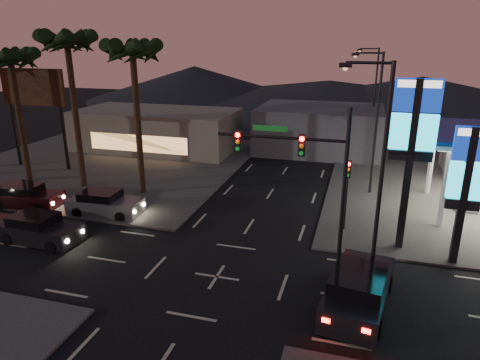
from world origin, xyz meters
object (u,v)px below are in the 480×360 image
(pylon_sign_tall, at_px, (413,132))
(car_lane_b_front, at_px, (105,204))
(car_lane_a_front, at_px, (39,229))
(car_lane_b_rear, at_px, (27,197))
(pylon_sign_short, at_px, (467,176))
(suv_station, at_px, (359,290))
(traffic_signal_mast, at_px, (307,167))
(car_lane_b_mid, at_px, (18,194))

(pylon_sign_tall, bearing_deg, car_lane_b_front, -179.30)
(car_lane_a_front, xyz_separation_m, car_lane_b_rear, (-4.46, 4.14, -0.03))
(pylon_sign_tall, bearing_deg, pylon_sign_short, -21.80)
(pylon_sign_short, relative_size, car_lane_b_rear, 1.47)
(car_lane_b_rear, bearing_deg, car_lane_b_front, 2.59)
(pylon_sign_tall, bearing_deg, car_lane_a_front, -166.52)
(suv_station, bearing_deg, pylon_sign_short, 48.78)
(traffic_signal_mast, bearing_deg, suv_station, -44.06)
(car_lane_b_mid, distance_m, car_lane_b_rear, 1.20)
(traffic_signal_mast, distance_m, car_lane_b_mid, 20.91)
(pylon_sign_short, bearing_deg, car_lane_b_front, 177.81)
(car_lane_b_rear, bearing_deg, pylon_sign_tall, 1.16)
(pylon_sign_short, bearing_deg, car_lane_a_front, -170.56)
(pylon_sign_tall, relative_size, car_lane_a_front, 1.85)
(pylon_sign_tall, xyz_separation_m, car_lane_a_front, (-19.27, -4.62, -5.67))
(car_lane_b_front, xyz_separation_m, car_lane_b_rear, (-5.80, -0.26, -0.03))
(pylon_sign_tall, xyz_separation_m, car_lane_b_front, (-17.93, -0.22, -5.67))
(suv_station, bearing_deg, car_lane_b_front, 159.55)
(traffic_signal_mast, bearing_deg, car_lane_b_rear, 170.93)
(car_lane_b_rear, bearing_deg, car_lane_b_mid, 158.76)
(pylon_sign_tall, distance_m, car_lane_b_mid, 25.50)
(car_lane_a_front, height_order, car_lane_b_mid, car_lane_a_front)
(car_lane_b_mid, xyz_separation_m, suv_station, (22.83, -6.11, 0.18))
(car_lane_a_front, bearing_deg, traffic_signal_mast, 4.36)
(pylon_sign_short, relative_size, traffic_signal_mast, 0.88)
(car_lane_a_front, bearing_deg, pylon_sign_tall, 13.48)
(traffic_signal_mast, height_order, car_lane_b_rear, traffic_signal_mast)
(pylon_sign_tall, distance_m, suv_station, 8.53)
(traffic_signal_mast, xyz_separation_m, car_lane_b_rear, (-18.98, 3.03, -4.53))
(car_lane_a_front, distance_m, car_lane_b_front, 4.60)
(pylon_sign_tall, xyz_separation_m, pylon_sign_short, (2.50, -1.00, -1.74))
(pylon_sign_short, bearing_deg, car_lane_b_mid, 178.00)
(car_lane_b_front, bearing_deg, car_lane_b_mid, 178.56)
(pylon_sign_short, height_order, car_lane_a_front, pylon_sign_short)
(car_lane_b_front, bearing_deg, car_lane_a_front, -106.97)
(car_lane_b_mid, bearing_deg, car_lane_b_front, -1.44)
(pylon_sign_short, bearing_deg, pylon_sign_tall, 158.20)
(suv_station, bearing_deg, car_lane_b_rear, 165.36)
(car_lane_b_front, xyz_separation_m, suv_station, (15.91, -5.93, 0.10))
(pylon_sign_short, height_order, car_lane_b_mid, pylon_sign_short)
(car_lane_a_front, distance_m, car_lane_b_rear, 6.08)
(suv_station, bearing_deg, pylon_sign_tall, 71.88)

